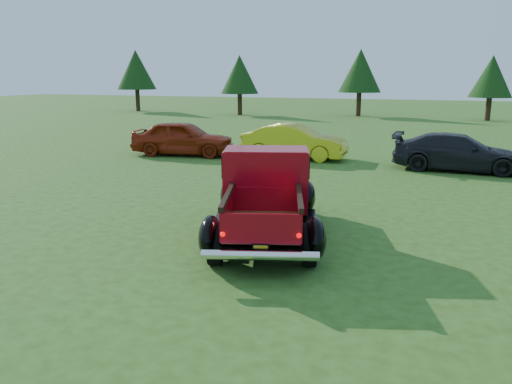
# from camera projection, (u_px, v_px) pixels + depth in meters

# --- Properties ---
(ground) EXTENTS (120.00, 120.00, 0.00)m
(ground) POSITION_uv_depth(u_px,v_px,m) (262.00, 249.00, 8.98)
(ground) COLOR #324F16
(ground) RESTS_ON ground
(tree_far_west) EXTENTS (3.33, 3.33, 5.20)m
(tree_far_west) POSITION_uv_depth(u_px,v_px,m) (136.00, 70.00, 42.94)
(tree_far_west) COLOR #332114
(tree_far_west) RESTS_ON ground
(tree_west) EXTENTS (2.94, 2.94, 4.60)m
(tree_west) POSITION_uv_depth(u_px,v_px,m) (240.00, 75.00, 38.80)
(tree_west) COLOR #332114
(tree_west) RESTS_ON ground
(tree_mid_left) EXTENTS (3.20, 3.20, 5.00)m
(tree_mid_left) POSITION_uv_depth(u_px,v_px,m) (360.00, 71.00, 37.58)
(tree_mid_left) COLOR #332114
(tree_mid_left) RESTS_ON ground
(tree_mid_right) EXTENTS (2.82, 2.82, 4.40)m
(tree_mid_right) POSITION_uv_depth(u_px,v_px,m) (492.00, 77.00, 33.77)
(tree_mid_right) COLOR #332114
(tree_mid_right) RESTS_ON ground
(pickup_truck) EXTENTS (3.14, 4.80, 1.68)m
(pickup_truck) POSITION_uv_depth(u_px,v_px,m) (266.00, 193.00, 9.80)
(pickup_truck) COLOR black
(pickup_truck) RESTS_ON ground
(show_car_red) EXTENTS (4.14, 2.18, 1.34)m
(show_car_red) POSITION_uv_depth(u_px,v_px,m) (183.00, 138.00, 19.43)
(show_car_red) COLOR maroon
(show_car_red) RESTS_ON ground
(show_car_yellow) EXTENTS (3.90, 1.39, 1.28)m
(show_car_yellow) POSITION_uv_depth(u_px,v_px,m) (294.00, 142.00, 18.61)
(show_car_yellow) COLOR gold
(show_car_yellow) RESTS_ON ground
(show_car_grey) EXTENTS (4.19, 1.80, 1.20)m
(show_car_grey) POSITION_uv_depth(u_px,v_px,m) (458.00, 152.00, 16.29)
(show_car_grey) COLOR black
(show_car_grey) RESTS_ON ground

